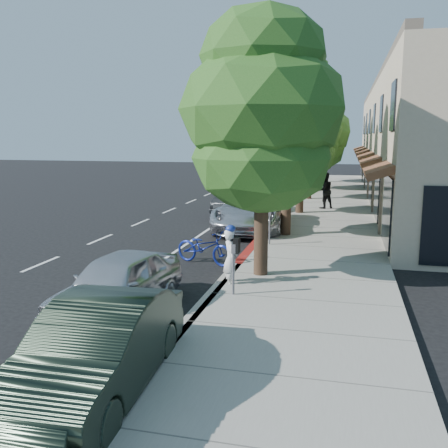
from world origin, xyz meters
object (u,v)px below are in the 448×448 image
(street_tree_4, at_px, (316,133))
(near_car_a, at_px, (118,283))
(street_tree_5, at_px, (320,130))
(bicycle, at_px, (204,247))
(dark_suv_far, at_px, (282,173))
(near_car_b, at_px, (97,350))
(street_tree_1, at_px, (288,119))
(silver_suv, at_px, (252,210))
(street_tree_2, at_px, (301,131))
(pedestrian, at_px, (325,190))
(dark_sedan, at_px, (238,199))
(street_tree_3, at_px, (310,125))
(white_pickup, at_px, (290,180))
(cyclist, at_px, (231,259))
(street_tree_0, at_px, (263,114))

(street_tree_4, bearing_deg, near_car_a, -95.69)
(street_tree_5, relative_size, bicycle, 3.61)
(dark_suv_far, distance_m, near_car_b, 35.84)
(street_tree_1, distance_m, silver_suv, 4.43)
(street_tree_2, bearing_deg, pedestrian, 57.58)
(street_tree_2, xyz_separation_m, street_tree_4, (0.00, 12.00, -0.02))
(street_tree_1, height_order, dark_suv_far, street_tree_1)
(street_tree_2, relative_size, silver_suv, 1.13)
(dark_sedan, bearing_deg, near_car_b, -84.08)
(street_tree_3, distance_m, near_car_a, 22.04)
(near_car_a, relative_size, near_car_b, 0.91)
(street_tree_5, relative_size, white_pickup, 1.29)
(cyclist, relative_size, white_pickup, 0.28)
(white_pickup, bearing_deg, street_tree_4, 37.09)
(street_tree_0, bearing_deg, street_tree_3, 90.00)
(street_tree_0, height_order, near_car_a, street_tree_0)
(street_tree_1, xyz_separation_m, pedestrian, (1.17, 7.84, -3.56))
(bicycle, height_order, silver_suv, silver_suv)
(near_car_b, distance_m, pedestrian, 21.00)
(street_tree_3, height_order, street_tree_4, street_tree_3)
(dark_suv_far, bearing_deg, bicycle, -84.38)
(bicycle, xyz_separation_m, near_car_a, (-0.70, -4.80, 0.16))
(dark_sedan, relative_size, near_car_a, 1.21)
(street_tree_0, height_order, bicycle, street_tree_0)
(dark_suv_far, bearing_deg, dark_sedan, -86.66)
(street_tree_0, relative_size, street_tree_1, 1.00)
(bicycle, xyz_separation_m, dark_suv_far, (-1.01, 27.50, 0.36))
(silver_suv, relative_size, dark_sedan, 1.23)
(silver_suv, xyz_separation_m, near_car_a, (-1.10, -11.00, -0.15))
(street_tree_3, bearing_deg, cyclist, -91.96)
(street_tree_1, distance_m, white_pickup, 17.51)
(silver_suv, relative_size, white_pickup, 1.06)
(silver_suv, bearing_deg, street_tree_3, 78.98)
(street_tree_4, distance_m, street_tree_5, 6.01)
(street_tree_2, bearing_deg, near_car_b, -94.21)
(street_tree_4, height_order, cyclist, street_tree_4)
(silver_suv, bearing_deg, street_tree_1, -44.64)
(street_tree_1, height_order, white_pickup, street_tree_1)
(street_tree_3, relative_size, cyclist, 4.68)
(street_tree_5, bearing_deg, dark_suv_far, -158.54)
(street_tree_5, height_order, near_car_b, street_tree_5)
(street_tree_3, xyz_separation_m, dark_suv_far, (-3.05, 10.80, -3.78))
(street_tree_1, bearing_deg, street_tree_4, 90.00)
(bicycle, xyz_separation_m, white_pickup, (0.34, 21.70, 0.30))
(cyclist, bearing_deg, pedestrian, -30.80)
(street_tree_2, bearing_deg, street_tree_3, 90.00)
(street_tree_2, height_order, near_car_a, street_tree_2)
(street_tree_3, bearing_deg, street_tree_5, 90.00)
(white_pickup, distance_m, pedestrian, 9.60)
(street_tree_3, bearing_deg, street_tree_1, -90.00)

